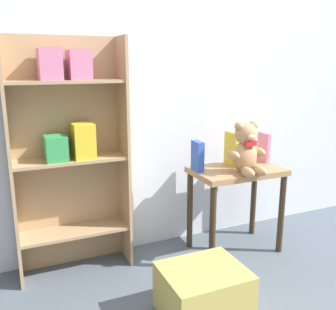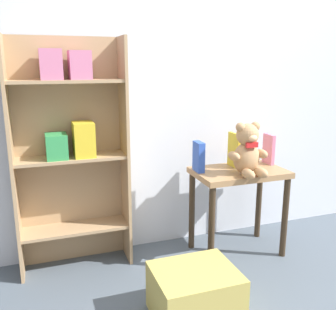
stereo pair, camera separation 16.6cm
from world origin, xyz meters
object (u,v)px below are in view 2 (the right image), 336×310
object	(u,v)px
book_standing_yellow	(234,150)
bookshelf_side	(70,144)
teddy_bear	(248,151)
storage_bin	(195,294)
display_table	(239,186)
book_standing_blue	(199,157)
book_standing_pink	(269,149)

from	to	relation	value
book_standing_yellow	bookshelf_side	bearing A→B (deg)	172.85
teddy_bear	book_standing_yellow	distance (m)	0.19
storage_bin	display_table	bearing A→B (deg)	44.90
teddy_bear	storage_bin	xyz separation A→B (m)	(-0.52, -0.42, -0.59)
book_standing_blue	book_standing_yellow	distance (m)	0.26
display_table	teddy_bear	xyz separation A→B (m)	(-0.01, -0.10, 0.25)
teddy_bear	book_standing_blue	distance (m)	0.30
teddy_bear	display_table	bearing A→B (deg)	84.84
display_table	bookshelf_side	bearing A→B (deg)	168.50
book_standing_blue	book_standing_yellow	bearing A→B (deg)	7.18
bookshelf_side	book_standing_blue	xyz separation A→B (m)	(0.76, -0.15, -0.11)
bookshelf_side	teddy_bear	distance (m)	1.06
bookshelf_side	display_table	world-z (taller)	bookshelf_side
book_standing_blue	book_standing_pink	distance (m)	0.52
display_table	book_standing_yellow	distance (m)	0.23
display_table	book_standing_pink	world-z (taller)	book_standing_pink
teddy_bear	book_standing_pink	bearing A→B (deg)	33.10
display_table	book_standing_pink	bearing A→B (deg)	15.75
book_standing_pink	storage_bin	xyz separation A→B (m)	(-0.79, -0.60, -0.54)
book_standing_yellow	book_standing_blue	bearing A→B (deg)	-175.03
book_standing_yellow	book_standing_pink	xyz separation A→B (m)	(0.26, -0.01, -0.01)
display_table	book_standing_yellow	world-z (taller)	book_standing_yellow
bookshelf_side	storage_bin	size ratio (longest dim) A/B	3.41
book_standing_blue	book_standing_pink	size ratio (longest dim) A/B	0.94
bookshelf_side	display_table	size ratio (longest dim) A/B	2.38
display_table	teddy_bear	distance (m)	0.27
book_standing_blue	storage_bin	distance (m)	0.84
book_standing_pink	book_standing_blue	bearing A→B (deg)	-177.73
bookshelf_side	book_standing_pink	distance (m)	1.29
teddy_bear	book_standing_pink	size ratio (longest dim) A/B	1.60
display_table	teddy_bear	size ratio (longest dim) A/B	1.81
bookshelf_side	storage_bin	xyz separation A→B (m)	(0.50, -0.73, -0.65)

